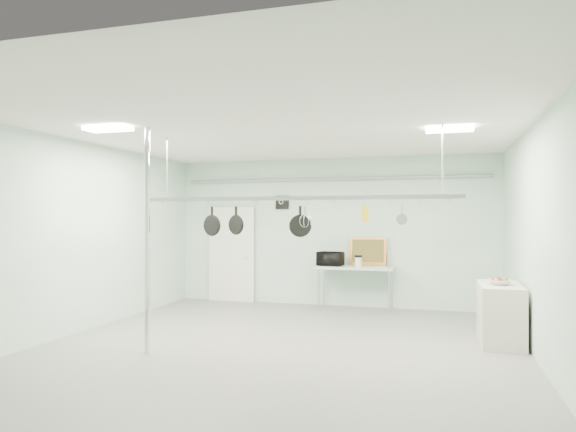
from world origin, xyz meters
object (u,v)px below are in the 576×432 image
(prep_table, at_px, (355,270))
(skillet_left, at_px, (212,221))
(fruit_bowl, at_px, (500,282))
(chrome_pole, at_px, (147,240))
(coffee_canister, at_px, (358,262))
(skillet_mid, at_px, (236,220))
(skillet_right, at_px, (300,222))
(pot_rack, at_px, (294,196))
(side_cabinet, at_px, (500,314))
(microwave, at_px, (331,259))

(prep_table, distance_m, skillet_left, 3.86)
(fruit_bowl, height_order, skillet_left, skillet_left)
(chrome_pole, height_order, skillet_left, chrome_pole)
(coffee_canister, distance_m, skillet_mid, 3.53)
(prep_table, bearing_deg, chrome_pole, -118.71)
(fruit_bowl, xyz_separation_m, skillet_left, (-4.26, -1.01, 0.92))
(prep_table, bearing_deg, skillet_right, -95.27)
(pot_rack, xyz_separation_m, coffee_canister, (0.49, 3.12, -1.22))
(skillet_right, bearing_deg, fruit_bowl, 13.77)
(prep_table, height_order, skillet_mid, skillet_mid)
(chrome_pole, height_order, prep_table, chrome_pole)
(chrome_pole, bearing_deg, pot_rack, 25.35)
(chrome_pole, distance_m, fruit_bowl, 5.24)
(side_cabinet, bearing_deg, skillet_mid, -164.13)
(fruit_bowl, height_order, skillet_mid, skillet_mid)
(side_cabinet, distance_m, fruit_bowl, 0.50)
(pot_rack, bearing_deg, coffee_canister, 81.15)
(side_cabinet, relative_size, skillet_right, 2.58)
(prep_table, relative_size, coffee_canister, 8.01)
(microwave, distance_m, skillet_right, 3.39)
(prep_table, bearing_deg, skillet_mid, -111.78)
(skillet_right, bearing_deg, skillet_left, 174.14)
(skillet_left, height_order, skillet_mid, same)
(skillet_left, distance_m, skillet_mid, 0.40)
(pot_rack, xyz_separation_m, skillet_mid, (-0.92, 0.00, -0.36))
(fruit_bowl, bearing_deg, microwave, 143.37)
(skillet_right, bearing_deg, prep_table, 78.87)
(pot_rack, distance_m, coffee_canister, 3.39)
(chrome_pole, xyz_separation_m, prep_table, (2.30, 4.20, -0.77))
(pot_rack, distance_m, fruit_bowl, 3.36)
(chrome_pole, height_order, skillet_right, chrome_pole)
(chrome_pole, distance_m, microwave, 4.58)
(skillet_right, bearing_deg, chrome_pole, -161.58)
(microwave, distance_m, coffee_canister, 0.63)
(pot_rack, height_order, skillet_mid, pot_rack)
(skillet_left, xyz_separation_m, skillet_right, (1.41, 0.00, -0.01))
(fruit_bowl, bearing_deg, skillet_right, -160.37)
(prep_table, height_order, pot_rack, pot_rack)
(chrome_pole, xyz_separation_m, skillet_mid, (0.98, 0.90, 0.27))
(coffee_canister, distance_m, skillet_right, 3.26)
(microwave, bearing_deg, chrome_pole, 75.09)
(chrome_pole, xyz_separation_m, microwave, (1.78, 4.19, -0.55))
(pot_rack, xyz_separation_m, skillet_left, (-1.32, 0.00, -0.37))
(microwave, bearing_deg, prep_table, -170.52)
(coffee_canister, relative_size, fruit_bowl, 0.61)
(coffee_canister, height_order, skillet_right, skillet_right)
(prep_table, bearing_deg, coffee_canister, -63.94)
(chrome_pole, height_order, microwave, chrome_pole)
(side_cabinet, xyz_separation_m, microwave, (-3.07, 2.19, 0.60))
(side_cabinet, distance_m, coffee_canister, 3.24)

